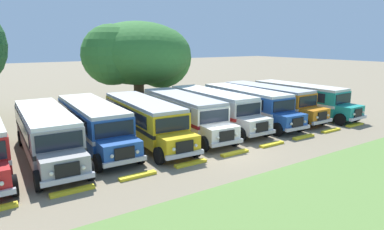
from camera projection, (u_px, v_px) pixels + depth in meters
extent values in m
plane|color=#84755B|center=(227.00, 151.00, 21.15)|extent=(220.00, 220.00, 0.00)
cube|color=olive|center=(372.00, 212.00, 13.53)|extent=(80.00, 10.80, 0.01)
cube|color=black|center=(2.00, 126.00, 19.00)|extent=(0.05, 8.00, 0.80)
sphere|color=#EAE5C6|center=(2.00, 184.00, 13.69)|extent=(0.20, 0.20, 0.20)
cylinder|color=black|center=(14.00, 186.00, 14.80)|extent=(0.28, 1.00, 1.00)
cylinder|color=black|center=(0.00, 141.00, 21.50)|extent=(0.28, 1.00, 1.00)
cube|color=#9E9993|center=(46.00, 130.00, 20.02)|extent=(2.77, 9.27, 2.10)
cube|color=#282828|center=(46.00, 133.00, 20.06)|extent=(2.81, 9.29, 0.24)
cube|color=black|center=(66.00, 119.00, 20.82)|extent=(0.28, 8.00, 0.80)
cube|color=black|center=(21.00, 124.00, 19.51)|extent=(0.28, 8.00, 0.80)
cube|color=silver|center=(44.00, 112.00, 19.77)|extent=(2.69, 9.17, 0.22)
cube|color=#9E9993|center=(64.00, 166.00, 15.73)|extent=(2.24, 1.47, 1.05)
cube|color=black|center=(68.00, 170.00, 15.11)|extent=(1.10, 0.13, 0.70)
cube|color=#B7B7BC|center=(69.00, 179.00, 15.17)|extent=(2.40, 0.27, 0.24)
cube|color=black|center=(60.00, 142.00, 16.07)|extent=(2.20, 0.13, 0.84)
cube|color=#282828|center=(36.00, 118.00, 23.89)|extent=(0.90, 0.09, 1.30)
sphere|color=#EAE5C6|center=(83.00, 168.00, 15.43)|extent=(0.20, 0.20, 0.20)
sphere|color=#EAE5C6|center=(51.00, 174.00, 14.71)|extent=(0.20, 0.20, 0.20)
cylinder|color=black|center=(90.00, 171.00, 16.54)|extent=(0.31, 1.01, 1.00)
cylinder|color=black|center=(38.00, 181.00, 15.31)|extent=(0.31, 1.01, 1.00)
cylinder|color=black|center=(59.00, 133.00, 23.36)|extent=(0.31, 1.01, 1.00)
cylinder|color=black|center=(21.00, 138.00, 22.13)|extent=(0.31, 1.01, 1.00)
cube|color=#23519E|center=(92.00, 122.00, 22.29)|extent=(2.74, 9.26, 2.10)
cube|color=silver|center=(92.00, 124.00, 22.32)|extent=(2.77, 9.28, 0.24)
cube|color=black|center=(109.00, 111.00, 23.08)|extent=(0.25, 8.00, 0.80)
cube|color=black|center=(71.00, 116.00, 21.77)|extent=(0.25, 8.00, 0.80)
cube|color=beige|center=(91.00, 105.00, 22.04)|extent=(2.66, 9.16, 0.22)
cube|color=#23519E|center=(120.00, 150.00, 18.00)|extent=(2.24, 1.46, 1.05)
cube|color=black|center=(125.00, 154.00, 17.38)|extent=(1.10, 0.13, 0.70)
cube|color=#B7B7BC|center=(125.00, 162.00, 17.44)|extent=(2.40, 0.26, 0.24)
cube|color=black|center=(115.00, 129.00, 18.34)|extent=(2.20, 0.12, 0.84)
cube|color=silver|center=(76.00, 111.00, 26.14)|extent=(0.90, 0.08, 1.30)
sphere|color=#EAE5C6|center=(137.00, 152.00, 17.70)|extent=(0.20, 0.20, 0.20)
sphere|color=#EAE5C6|center=(112.00, 156.00, 16.98)|extent=(0.20, 0.20, 0.20)
cylinder|color=black|center=(140.00, 155.00, 18.82)|extent=(0.31, 1.01, 1.00)
cylinder|color=black|center=(98.00, 163.00, 17.58)|extent=(0.31, 1.01, 1.00)
cylinder|color=black|center=(98.00, 125.00, 25.62)|extent=(0.31, 1.01, 1.00)
cylinder|color=black|center=(65.00, 129.00, 24.38)|extent=(0.31, 1.01, 1.00)
cube|color=yellow|center=(143.00, 118.00, 23.43)|extent=(2.96, 9.31, 2.10)
cube|color=black|center=(143.00, 120.00, 23.47)|extent=(2.99, 9.33, 0.24)
cube|color=black|center=(157.00, 108.00, 24.21)|extent=(0.44, 7.99, 0.80)
cube|color=black|center=(124.00, 112.00, 22.95)|extent=(0.44, 7.99, 0.80)
cube|color=#B2B2B7|center=(142.00, 102.00, 23.19)|extent=(2.87, 9.21, 0.22)
cube|color=yellow|center=(178.00, 144.00, 19.09)|extent=(2.27, 1.51, 1.05)
cube|color=black|center=(185.00, 147.00, 18.46)|extent=(1.10, 0.15, 0.70)
cube|color=#B7B7BC|center=(185.00, 155.00, 18.52)|extent=(2.41, 0.32, 0.24)
cube|color=black|center=(173.00, 124.00, 19.43)|extent=(2.20, 0.17, 0.84)
cube|color=black|center=(121.00, 108.00, 27.34)|extent=(0.90, 0.10, 1.30)
sphere|color=#EAE5C6|center=(196.00, 145.00, 18.77)|extent=(0.20, 0.20, 0.20)
sphere|color=#EAE5C6|center=(174.00, 149.00, 18.07)|extent=(0.20, 0.20, 0.20)
cylinder|color=black|center=(195.00, 149.00, 19.88)|extent=(0.33, 1.01, 1.00)
cylinder|color=black|center=(159.00, 156.00, 18.69)|extent=(0.33, 1.01, 1.00)
cylinder|color=black|center=(143.00, 122.00, 26.78)|extent=(0.33, 1.01, 1.00)
cylinder|color=black|center=(114.00, 125.00, 25.59)|extent=(0.33, 1.01, 1.00)
cube|color=silver|center=(182.00, 111.00, 25.65)|extent=(3.10, 9.35, 2.10)
cube|color=maroon|center=(182.00, 113.00, 25.68)|extent=(3.14, 9.37, 0.24)
cube|color=black|center=(194.00, 103.00, 26.41)|extent=(0.57, 7.99, 0.80)
cube|color=black|center=(165.00, 106.00, 25.18)|extent=(0.57, 7.99, 0.80)
cube|color=#B2B2B7|center=(181.00, 96.00, 25.40)|extent=(3.02, 9.24, 0.22)
cube|color=silver|center=(220.00, 134.00, 21.26)|extent=(2.29, 1.54, 1.05)
cube|color=black|center=(227.00, 136.00, 20.62)|extent=(1.10, 0.17, 0.70)
cube|color=#B7B7BC|center=(227.00, 143.00, 20.68)|extent=(2.41, 0.36, 0.24)
cube|color=black|center=(215.00, 116.00, 21.61)|extent=(2.20, 0.21, 0.84)
cube|color=maroon|center=(157.00, 103.00, 29.59)|extent=(0.90, 0.12, 1.30)
sphere|color=#EAE5C6|center=(236.00, 135.00, 20.92)|extent=(0.20, 0.20, 0.20)
sphere|color=#EAE5C6|center=(218.00, 138.00, 20.24)|extent=(0.20, 0.20, 0.20)
cylinder|color=black|center=(234.00, 139.00, 22.03)|extent=(0.35, 1.02, 1.00)
cylinder|color=black|center=(203.00, 144.00, 20.88)|extent=(0.35, 1.02, 1.00)
cylinder|color=black|center=(178.00, 116.00, 29.00)|extent=(0.35, 1.02, 1.00)
cylinder|color=black|center=(152.00, 119.00, 27.84)|extent=(0.35, 1.02, 1.00)
cube|color=silver|center=(211.00, 106.00, 27.66)|extent=(2.68, 9.25, 2.10)
cube|color=red|center=(211.00, 108.00, 27.70)|extent=(2.71, 9.27, 0.24)
cube|color=black|center=(221.00, 98.00, 28.47)|extent=(0.20, 8.00, 0.80)
cube|color=black|center=(196.00, 101.00, 27.14)|extent=(0.20, 8.00, 0.80)
cube|color=silver|center=(211.00, 92.00, 27.42)|extent=(2.60, 9.15, 0.22)
cube|color=silver|center=(255.00, 125.00, 23.40)|extent=(2.23, 1.44, 1.05)
cube|color=black|center=(262.00, 127.00, 22.78)|extent=(1.10, 0.12, 0.70)
cube|color=#B7B7BC|center=(262.00, 133.00, 22.84)|extent=(2.40, 0.25, 0.24)
cube|color=black|center=(249.00, 110.00, 23.73)|extent=(2.20, 0.10, 0.84)
cube|color=red|center=(183.00, 100.00, 31.50)|extent=(0.90, 0.08, 1.30)
sphere|color=#EAE5C6|center=(270.00, 126.00, 23.10)|extent=(0.20, 0.20, 0.20)
sphere|color=#EAE5C6|center=(255.00, 129.00, 22.37)|extent=(0.20, 0.20, 0.20)
cylinder|color=black|center=(266.00, 130.00, 24.22)|extent=(0.30, 1.01, 1.00)
cylinder|color=black|center=(240.00, 135.00, 22.97)|extent=(0.30, 1.01, 1.00)
cylinder|color=black|center=(203.00, 111.00, 30.99)|extent=(0.30, 1.01, 1.00)
cylinder|color=black|center=(181.00, 114.00, 29.74)|extent=(0.30, 1.01, 1.00)
cube|color=#23519E|center=(245.00, 103.00, 29.11)|extent=(2.95, 9.31, 2.10)
cube|color=silver|center=(245.00, 105.00, 29.15)|extent=(2.98, 9.33, 0.24)
cube|color=black|center=(254.00, 96.00, 29.89)|extent=(0.43, 7.99, 0.80)
cube|color=black|center=(231.00, 98.00, 28.62)|extent=(0.43, 7.99, 0.80)
cube|color=silver|center=(245.00, 90.00, 28.86)|extent=(2.86, 9.21, 0.22)
cube|color=#23519E|center=(290.00, 121.00, 24.77)|extent=(2.27, 1.51, 1.05)
cube|color=black|center=(298.00, 123.00, 24.14)|extent=(1.10, 0.15, 0.70)
cube|color=#B7B7BC|center=(298.00, 128.00, 24.20)|extent=(2.41, 0.32, 0.24)
cube|color=black|center=(284.00, 106.00, 25.11)|extent=(2.20, 0.17, 0.84)
cube|color=silver|center=(215.00, 97.00, 33.02)|extent=(0.90, 0.10, 1.30)
sphere|color=#EAE5C6|center=(305.00, 122.00, 24.44)|extent=(0.20, 0.20, 0.20)
sphere|color=#EAE5C6|center=(291.00, 124.00, 23.75)|extent=(0.20, 0.20, 0.20)
cylinder|color=black|center=(300.00, 125.00, 25.56)|extent=(0.33, 1.01, 1.00)
cylinder|color=black|center=(277.00, 129.00, 24.36)|extent=(0.33, 1.01, 1.00)
cylinder|color=black|center=(234.00, 108.00, 32.45)|extent=(0.33, 1.01, 1.00)
cylinder|color=black|center=(214.00, 110.00, 31.26)|extent=(0.33, 1.01, 1.00)
cube|color=orange|center=(266.00, 99.00, 30.96)|extent=(2.59, 9.22, 2.10)
cube|color=white|center=(266.00, 101.00, 31.00)|extent=(2.62, 9.24, 0.24)
cube|color=black|center=(273.00, 93.00, 31.79)|extent=(0.12, 8.00, 0.80)
cube|color=black|center=(254.00, 95.00, 30.41)|extent=(0.12, 8.00, 0.80)
cube|color=#B2B2B7|center=(267.00, 87.00, 30.72)|extent=(2.51, 9.12, 0.22)
cube|color=orange|center=(314.00, 115.00, 26.78)|extent=(2.21, 1.42, 1.05)
cube|color=black|center=(322.00, 116.00, 26.18)|extent=(1.10, 0.11, 0.70)
cube|color=#B7B7BC|center=(322.00, 122.00, 26.24)|extent=(2.40, 0.22, 0.24)
cube|color=black|center=(308.00, 101.00, 27.11)|extent=(2.20, 0.08, 0.84)
cube|color=white|center=(233.00, 94.00, 34.73)|extent=(0.90, 0.07, 1.30)
sphere|color=#EAE5C6|center=(328.00, 115.00, 26.52)|extent=(0.20, 0.20, 0.20)
sphere|color=#EAE5C6|center=(317.00, 117.00, 25.75)|extent=(0.20, 0.20, 0.20)
cylinder|color=black|center=(322.00, 119.00, 27.63)|extent=(0.29, 1.00, 1.00)
cylinder|color=black|center=(303.00, 123.00, 26.32)|extent=(0.29, 1.00, 1.00)
cylinder|color=black|center=(252.00, 104.00, 34.27)|extent=(0.29, 1.00, 1.00)
cylinder|color=black|center=(235.00, 107.00, 32.97)|extent=(0.29, 1.00, 1.00)
cube|color=teal|center=(298.00, 97.00, 32.12)|extent=(2.80, 9.28, 2.10)
cube|color=white|center=(298.00, 99.00, 32.15)|extent=(2.83, 9.30, 0.24)
cube|color=black|center=(304.00, 91.00, 32.96)|extent=(0.30, 8.00, 0.80)
cube|color=black|center=(287.00, 93.00, 31.53)|extent=(0.30, 8.00, 0.80)
cube|color=beige|center=(299.00, 85.00, 31.87)|extent=(2.72, 9.18, 0.22)
cube|color=teal|center=(350.00, 112.00, 28.00)|extent=(2.25, 1.47, 1.05)
cube|color=black|center=(358.00, 113.00, 27.41)|extent=(1.10, 0.14, 0.70)
cube|color=#B7B7BC|center=(358.00, 118.00, 27.47)|extent=(2.41, 0.28, 0.24)
cube|color=black|center=(343.00, 99.00, 28.32)|extent=(2.20, 0.13, 0.84)
cube|color=white|center=(262.00, 93.00, 35.82)|extent=(0.90, 0.09, 1.30)
sphere|color=#EAE5C6|center=(363.00, 112.00, 27.76)|extent=(0.20, 0.20, 0.20)
sphere|color=#EAE5C6|center=(354.00, 114.00, 26.97)|extent=(0.20, 0.20, 0.20)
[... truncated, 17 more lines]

